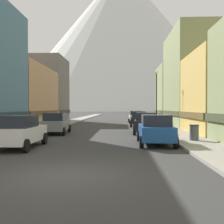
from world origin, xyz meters
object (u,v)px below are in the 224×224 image
Objects in this scene: car_right_0 at (156,129)px; pedestrian_0 at (160,119)px; car_right_1 at (145,123)px; potted_plant_0 at (6,128)px; pedestrian_1 at (59,118)px; car_right_3 at (136,117)px; streetlamp_right at (156,91)px; car_left_0 at (19,132)px; car_left_1 at (56,123)px; trash_bin_right at (194,132)px; car_right_2 at (139,119)px.

car_right_0 is 16.38m from pedestrian_0.
car_right_1 reaches higher than potted_plant_0.
pedestrian_1 is (-12.50, 2.16, 0.04)m from pedestrian_0.
streetlamp_right reaches higher than car_right_3.
car_right_0 is (7.60, 1.70, 0.00)m from car_left_0.
car_left_1 reaches higher than trash_bin_right.
car_right_2 is 10.20m from pedestrian_1.
potted_plant_0 is at bearing -93.03° from pedestrian_1.
car_right_3 reaches higher than trash_bin_right.
car_right_2 is 15.77m from trash_bin_right.
car_right_1 is at bearing 5.18° from car_left_1.
car_left_1 reaches higher than pedestrian_0.
streetlamp_right is (9.15, 5.62, 3.09)m from car_left_1.
car_left_0 reaches higher than potted_plant_0.
car_right_0 reaches higher than pedestrian_0.
car_right_2 is at bearing 109.59° from streetlamp_right.
car_right_1 is 11.24m from potted_plant_0.
car_left_0 reaches higher than pedestrian_0.
car_right_2 is (-0.00, 16.60, 0.00)m from car_right_0.
car_left_1 is 2.92× the size of pedestrian_0.
car_left_1 is 10.07m from car_right_0.
car_left_0 is 6.70m from potted_plant_0.
car_left_1 is 1.00× the size of car_right_1.
pedestrian_1 is (-2.45, 20.06, -0.01)m from car_left_0.
trash_bin_right is at bearing -13.24° from potted_plant_0.
car_right_1 is 2.78× the size of pedestrian_1.
car_left_0 reaches higher than pedestrian_1.
car_left_0 is 0.99× the size of car_right_2.
pedestrian_1 is at bearing 118.70° from car_right_0.
car_left_1 is at bearing -127.26° from car_right_2.
car_left_0 is 20.21m from pedestrian_1.
car_left_1 is 0.77× the size of streetlamp_right.
pedestrian_0 is (2.45, 8.89, -0.05)m from car_right_1.
car_right_2 is at bearing 48.99° from potted_plant_0.
car_left_0 is at bearing -83.04° from pedestrian_1.
trash_bin_right is 15.16m from pedestrian_0.
car_right_0 is at bearing -90.00° from car_right_3.
car_right_1 is at bearing -105.42° from pedestrian_0.
trash_bin_right is 0.17× the size of streetlamp_right.
car_left_0 is 0.98× the size of car_left_1.
car_left_1 reaches higher than pedestrian_1.
car_right_3 is at bearing 90.00° from car_right_0.
car_left_1 is (0.00, 8.31, 0.00)m from car_left_0.
pedestrian_0 is (-0.10, 15.15, 0.21)m from trash_bin_right.
car_right_0 is at bearing -157.81° from trash_bin_right.
car_left_1 and car_right_2 have the same top height.
streetlamp_right is at bearing -70.41° from car_right_2.
streetlamp_right is at bearing 95.10° from trash_bin_right.
trash_bin_right reaches higher than potted_plant_0.
potted_plant_0 is at bearing -163.88° from car_right_1.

